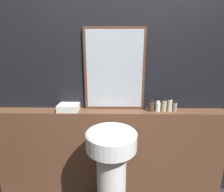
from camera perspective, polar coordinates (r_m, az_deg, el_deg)
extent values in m
cube|color=black|center=(1.81, -0.79, 3.94)|extent=(8.00, 0.06, 2.50)
cube|color=brown|center=(1.98, -0.82, -18.61)|extent=(2.36, 0.18, 1.00)
cylinder|color=white|center=(1.73, -0.19, -28.33)|extent=(0.25, 0.25, 0.82)
cylinder|color=white|center=(1.45, -0.20, -14.38)|extent=(0.41, 0.41, 0.13)
torus|color=white|center=(1.42, -0.20, -12.01)|extent=(0.40, 0.40, 0.02)
cube|color=#563323|center=(1.74, 0.83, 8.56)|extent=(0.60, 0.03, 0.81)
cube|color=#B2BCC6|center=(1.73, 0.83, 8.53)|extent=(0.55, 0.02, 0.76)
cube|color=silver|center=(1.81, -13.96, -3.63)|extent=(0.20, 0.17, 0.07)
cylinder|color=#4C3823|center=(1.78, 12.69, -3.38)|extent=(0.06, 0.06, 0.09)
cylinder|color=black|center=(1.77, 12.79, -1.63)|extent=(0.04, 0.04, 0.02)
cylinder|color=white|center=(1.80, 14.73, -3.47)|extent=(0.05, 0.05, 0.09)
cylinder|color=silver|center=(1.78, 14.84, -1.88)|extent=(0.04, 0.04, 0.02)
cylinder|color=#C6B284|center=(1.81, 16.62, -3.12)|extent=(0.05, 0.05, 0.11)
cylinder|color=black|center=(1.79, 16.77, -1.13)|extent=(0.03, 0.03, 0.02)
cylinder|color=beige|center=(1.82, 18.36, -2.94)|extent=(0.04, 0.04, 0.12)
cylinder|color=black|center=(1.81, 18.54, -0.74)|extent=(0.03, 0.03, 0.03)
cylinder|color=gray|center=(1.85, 19.86, -3.40)|extent=(0.04, 0.04, 0.09)
cylinder|color=black|center=(1.83, 20.00, -1.83)|extent=(0.03, 0.03, 0.02)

